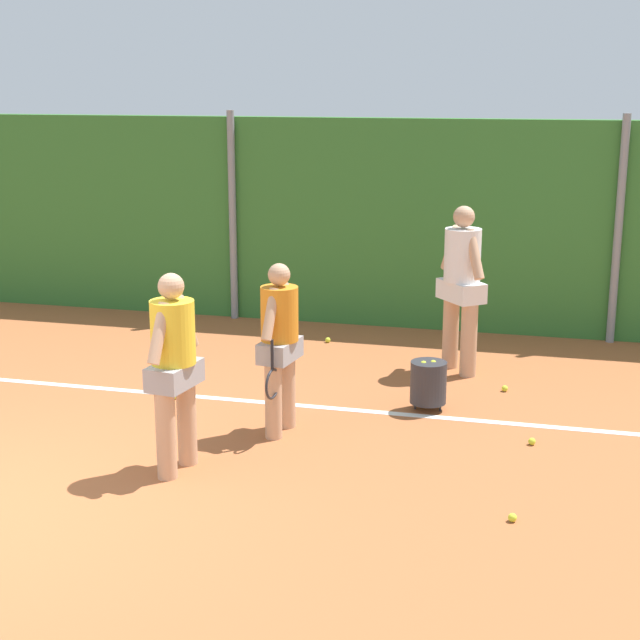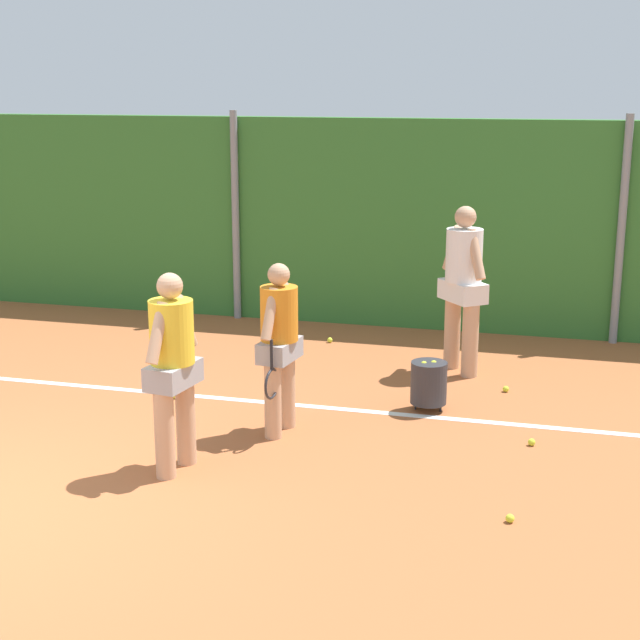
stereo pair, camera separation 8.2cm
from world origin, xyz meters
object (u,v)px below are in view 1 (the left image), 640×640
Objects in this scene: player_backcourt_far at (462,280)px; tennis_ball_4 at (328,340)px; tennis_ball_7 at (512,518)px; ball_hopper at (428,382)px; player_foreground_near at (174,362)px; tennis_ball_6 at (175,396)px; tennis_ball_1 at (532,441)px; tennis_ball_0 at (505,388)px; player_midcourt at (280,340)px.

player_backcourt_far reaches higher than tennis_ball_4.
tennis_ball_4 and tennis_ball_7 have the same top height.
player_backcourt_far is 28.39× the size of tennis_ball_4.
player_foreground_near is at bearing -132.00° from ball_hopper.
tennis_ball_6 is at bearing -111.83° from tennis_ball_4.
player_foreground_near is at bearing -93.44° from tennis_ball_4.
tennis_ball_1 is at bearing -47.81° from tennis_ball_4.
player_backcourt_far is 1.31m from tennis_ball_0.
player_midcourt reaches higher than tennis_ball_0.
player_midcourt reaches higher than tennis_ball_7.
tennis_ball_0 is at bearing 47.92° from ball_hopper.
tennis_ball_6 is at bearing 174.02° from tennis_ball_1.
player_foreground_near is 25.69× the size of tennis_ball_4.
player_midcourt is 24.30× the size of tennis_ball_0.
tennis_ball_0 is at bearing 102.87° from tennis_ball_1.
player_backcourt_far is 28.39× the size of tennis_ball_0.
tennis_ball_1 is at bearing -33.74° from ball_hopper.
player_midcourt is at bearing -173.61° from tennis_ball_1.
ball_hopper reaches higher than tennis_ball_6.
tennis_ball_0 is 1.52m from tennis_ball_1.
tennis_ball_0 is at bearing -176.94° from player_backcourt_far.
tennis_ball_4 is 2.70m from tennis_ball_6.
ball_hopper is 7.78× the size of tennis_ball_4.
tennis_ball_7 is at bearing -92.86° from tennis_ball_1.
tennis_ball_4 is (-1.57, 2.19, -0.26)m from ball_hopper.
tennis_ball_1 is at bearing -77.13° from tennis_ball_0.
tennis_ball_1 and tennis_ball_6 have the same top height.
tennis_ball_6 is at bearing -161.46° from tennis_ball_0.
tennis_ball_7 is (-0.08, -1.61, 0.00)m from tennis_ball_1.
tennis_ball_0 is 1.00× the size of tennis_ball_4.
tennis_ball_6 is (-3.28, -1.10, 0.00)m from tennis_ball_0.
tennis_ball_6 is (-1.00, -2.51, 0.00)m from tennis_ball_4.
player_backcourt_far is 28.39× the size of tennis_ball_1.
player_midcourt is 2.75m from tennis_ball_0.
player_foreground_near reaches higher than tennis_ball_1.
player_midcourt is at bearing -142.52° from ball_hopper.
ball_hopper reaches higher than tennis_ball_0.
tennis_ball_6 is 1.00× the size of tennis_ball_7.
player_backcourt_far is at bearing 132.71° from tennis_ball_0.
player_foreground_near is at bearing -66.26° from tennis_ball_6.
tennis_ball_4 is (-0.33, 3.14, -0.86)m from player_midcourt.
tennis_ball_0 is (0.71, 0.78, -0.26)m from ball_hopper.
player_backcourt_far is (1.97, 3.41, 0.10)m from player_foreground_near.
tennis_ball_6 is (-3.62, 0.38, 0.00)m from tennis_ball_1.
tennis_ball_4 is at bearing 68.17° from tennis_ball_6.
ball_hopper is at bearing 146.53° from player_foreground_near.
ball_hopper is 2.51m from tennis_ball_7.
ball_hopper reaches higher than tennis_ball_1.
tennis_ball_4 is at bearing 148.32° from tennis_ball_0.
tennis_ball_1 is 1.00× the size of tennis_ball_4.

